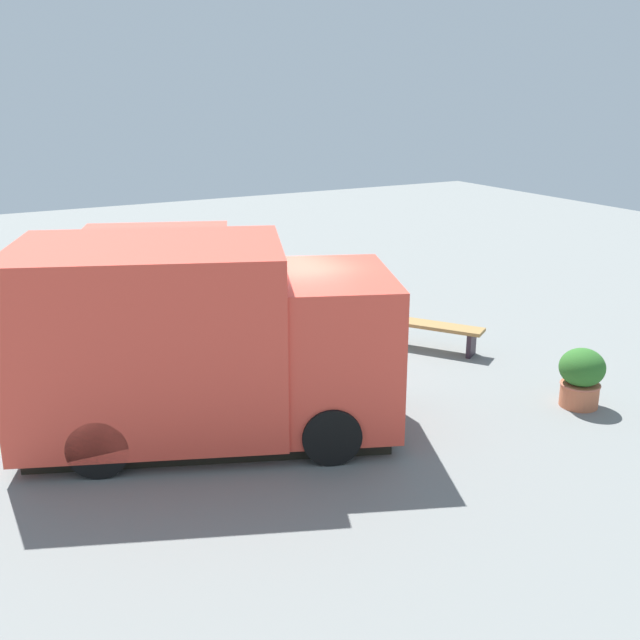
{
  "coord_description": "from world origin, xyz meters",
  "views": [
    {
      "loc": [
        -9.45,
        3.83,
        4.46
      ],
      "look_at": [
        1.0,
        -1.9,
        0.76
      ],
      "focal_mm": 42.42,
      "sensor_mm": 36.0,
      "label": 1
    }
  ],
  "objects_px": {
    "plaza_bench": "(431,330)",
    "planter_flowering_near": "(31,319)",
    "person_customer": "(281,298)",
    "food_truck": "(201,345)",
    "planter_flowering_far": "(581,376)"
  },
  "relations": [
    {
      "from": "planter_flowering_far",
      "to": "plaza_bench",
      "type": "height_order",
      "value": "planter_flowering_far"
    },
    {
      "from": "food_truck",
      "to": "person_customer",
      "type": "xyz_separation_m",
      "value": [
        4.45,
        -3.31,
        -0.91
      ]
    },
    {
      "from": "planter_flowering_near",
      "to": "planter_flowering_far",
      "type": "xyz_separation_m",
      "value": [
        -6.8,
        -6.51,
        0.02
      ]
    },
    {
      "from": "planter_flowering_near",
      "to": "plaza_bench",
      "type": "relative_size",
      "value": 0.49
    },
    {
      "from": "food_truck",
      "to": "planter_flowering_near",
      "type": "relative_size",
      "value": 6.11
    },
    {
      "from": "planter_flowering_near",
      "to": "plaza_bench",
      "type": "distance_m",
      "value": 7.17
    },
    {
      "from": "person_customer",
      "to": "plaza_bench",
      "type": "distance_m",
      "value": 3.46
    },
    {
      "from": "food_truck",
      "to": "planter_flowering_near",
      "type": "height_order",
      "value": "food_truck"
    },
    {
      "from": "person_customer",
      "to": "plaza_bench",
      "type": "height_order",
      "value": "person_customer"
    },
    {
      "from": "plaza_bench",
      "to": "planter_flowering_near",
      "type": "bearing_deg",
      "value": 58.29
    },
    {
      "from": "food_truck",
      "to": "person_customer",
      "type": "bearing_deg",
      "value": -36.65
    },
    {
      "from": "person_customer",
      "to": "planter_flowering_near",
      "type": "relative_size",
      "value": 1.04
    },
    {
      "from": "food_truck",
      "to": "planter_flowering_near",
      "type": "bearing_deg",
      "value": 15.76
    },
    {
      "from": "planter_flowering_near",
      "to": "food_truck",
      "type": "bearing_deg",
      "value": -164.24
    },
    {
      "from": "planter_flowering_near",
      "to": "plaza_bench",
      "type": "xyz_separation_m",
      "value": [
        -3.77,
        -6.1,
        -0.07
      ]
    }
  ]
}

